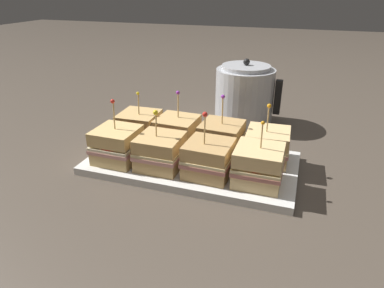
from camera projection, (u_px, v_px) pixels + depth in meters
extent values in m
plane|color=#4C4238|center=(192.00, 166.00, 0.84)|extent=(6.00, 6.00, 0.00)
cube|color=silver|center=(192.00, 164.00, 0.84)|extent=(0.50, 0.26, 0.01)
cube|color=silver|center=(192.00, 161.00, 0.84)|extent=(0.50, 0.26, 0.01)
cube|color=tan|center=(118.00, 154.00, 0.83)|extent=(0.10, 0.10, 0.03)
cube|color=tan|center=(118.00, 147.00, 0.82)|extent=(0.11, 0.11, 0.01)
cube|color=beige|center=(117.00, 144.00, 0.82)|extent=(0.10, 0.10, 0.01)
cylinder|color=red|center=(113.00, 145.00, 0.80)|extent=(0.06, 0.06, 0.00)
cube|color=#E0B771|center=(116.00, 135.00, 0.81)|extent=(0.10, 0.10, 0.03)
cylinder|color=tan|center=(114.00, 117.00, 0.79)|extent=(0.00, 0.01, 0.08)
sphere|color=red|center=(113.00, 101.00, 0.77)|extent=(0.01, 0.01, 0.01)
cube|color=tan|center=(161.00, 161.00, 0.80)|extent=(0.10, 0.10, 0.03)
cube|color=tan|center=(161.00, 153.00, 0.79)|extent=(0.10, 0.10, 0.01)
cube|color=beige|center=(160.00, 150.00, 0.79)|extent=(0.10, 0.10, 0.01)
cube|color=tan|center=(160.00, 142.00, 0.78)|extent=(0.10, 0.10, 0.03)
cylinder|color=tan|center=(156.00, 126.00, 0.76)|extent=(0.00, 0.01, 0.07)
sphere|color=yellow|center=(155.00, 112.00, 0.75)|extent=(0.01, 0.01, 0.01)
cube|color=tan|center=(209.00, 168.00, 0.77)|extent=(0.10, 0.10, 0.03)
cube|color=#B26B60|center=(209.00, 160.00, 0.76)|extent=(0.11, 0.11, 0.01)
cube|color=beige|center=(209.00, 157.00, 0.76)|extent=(0.11, 0.11, 0.01)
cube|color=tan|center=(209.00, 149.00, 0.75)|extent=(0.10, 0.10, 0.03)
cylinder|color=tan|center=(205.00, 131.00, 0.72)|extent=(0.00, 0.01, 0.08)
sphere|color=red|center=(205.00, 114.00, 0.71)|extent=(0.01, 0.01, 0.01)
cube|color=#DBB77A|center=(257.00, 176.00, 0.74)|extent=(0.10, 0.10, 0.03)
cube|color=#B26B60|center=(258.00, 168.00, 0.73)|extent=(0.10, 0.10, 0.01)
cube|color=beige|center=(258.00, 165.00, 0.72)|extent=(0.10, 0.10, 0.01)
cylinder|color=red|center=(257.00, 166.00, 0.71)|extent=(0.06, 0.06, 0.00)
cube|color=#E8C281|center=(259.00, 155.00, 0.71)|extent=(0.10, 0.10, 0.03)
cylinder|color=tan|center=(261.00, 138.00, 0.70)|extent=(0.00, 0.01, 0.07)
sphere|color=orange|center=(263.00, 123.00, 0.68)|extent=(0.01, 0.01, 0.01)
cube|color=tan|center=(140.00, 136.00, 0.93)|extent=(0.10, 0.10, 0.03)
cube|color=tan|center=(140.00, 129.00, 0.92)|extent=(0.11, 0.11, 0.01)
cube|color=beige|center=(140.00, 127.00, 0.92)|extent=(0.11, 0.11, 0.01)
cylinder|color=red|center=(136.00, 127.00, 0.90)|extent=(0.08, 0.08, 0.00)
cube|color=tan|center=(139.00, 119.00, 0.91)|extent=(0.10, 0.10, 0.03)
cylinder|color=tan|center=(139.00, 105.00, 0.88)|extent=(0.00, 0.01, 0.07)
sphere|color=yellow|center=(138.00, 93.00, 0.87)|extent=(0.01, 0.01, 0.01)
cube|color=tan|center=(177.00, 142.00, 0.89)|extent=(0.10, 0.10, 0.03)
cube|color=tan|center=(177.00, 135.00, 0.89)|extent=(0.11, 0.11, 0.01)
cube|color=beige|center=(177.00, 132.00, 0.88)|extent=(0.11, 0.11, 0.01)
cylinder|color=red|center=(175.00, 133.00, 0.86)|extent=(0.08, 0.08, 0.00)
cube|color=tan|center=(177.00, 124.00, 0.87)|extent=(0.10, 0.10, 0.03)
cylinder|color=tan|center=(178.00, 107.00, 0.86)|extent=(0.00, 0.01, 0.08)
sphere|color=purple|center=(178.00, 93.00, 0.84)|extent=(0.01, 0.01, 0.01)
cube|color=tan|center=(221.00, 148.00, 0.86)|extent=(0.10, 0.10, 0.03)
cube|color=tan|center=(221.00, 141.00, 0.85)|extent=(0.11, 0.11, 0.01)
cube|color=beige|center=(221.00, 138.00, 0.85)|extent=(0.11, 0.11, 0.01)
cylinder|color=red|center=(220.00, 139.00, 0.83)|extent=(0.07, 0.07, 0.00)
cube|color=tan|center=(222.00, 129.00, 0.84)|extent=(0.10, 0.10, 0.03)
cylinder|color=tan|center=(222.00, 112.00, 0.82)|extent=(0.00, 0.01, 0.08)
sphere|color=purple|center=(223.00, 97.00, 0.80)|extent=(0.01, 0.01, 0.01)
cube|color=#DBB77A|center=(266.00, 154.00, 0.83)|extent=(0.10, 0.10, 0.03)
cube|color=tan|center=(267.00, 147.00, 0.82)|extent=(0.11, 0.11, 0.01)
cube|color=beige|center=(267.00, 144.00, 0.82)|extent=(0.11, 0.11, 0.01)
cube|color=#E8C281|center=(268.00, 137.00, 0.81)|extent=(0.10, 0.10, 0.03)
cylinder|color=tan|center=(268.00, 121.00, 0.78)|extent=(0.00, 0.01, 0.08)
sphere|color=orange|center=(269.00, 106.00, 0.77)|extent=(0.01, 0.01, 0.01)
cylinder|color=#B7BABF|center=(244.00, 97.00, 1.07)|extent=(0.18, 0.18, 0.17)
cylinder|color=#B7BABF|center=(246.00, 67.00, 1.03)|extent=(0.15, 0.15, 0.01)
sphere|color=black|center=(247.00, 62.00, 1.03)|extent=(0.02, 0.02, 0.02)
cube|color=black|center=(278.00, 97.00, 1.04)|extent=(0.02, 0.02, 0.10)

